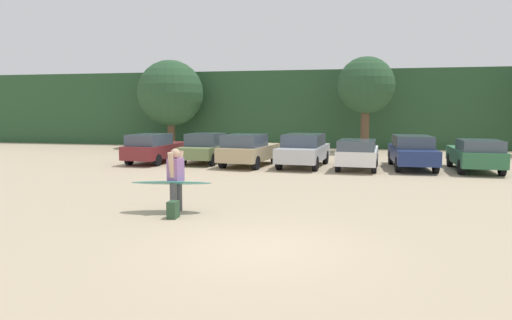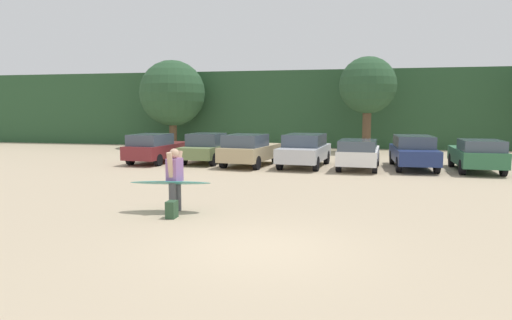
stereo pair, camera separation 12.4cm
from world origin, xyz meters
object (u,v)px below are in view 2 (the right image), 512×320
at_px(parked_car_white, 359,153).
at_px(person_adult, 175,176).
at_px(parked_car_forest_green, 477,155).
at_px(backpack_dropped, 172,210).
at_px(surfboard_teal, 170,183).
at_px(parked_car_olive_green, 207,148).
at_px(parked_car_navy, 413,151).
at_px(parked_car_silver, 305,150).
at_px(parked_car_tan, 249,150).
at_px(parked_car_maroon, 156,148).

distance_m(parked_car_white, person_adult, 11.37).
relative_size(parked_car_forest_green, person_adult, 2.52).
bearing_deg(person_adult, backpack_dropped, 111.55).
xyz_separation_m(parked_car_white, surfboard_teal, (-5.11, -10.27, 0.04)).
distance_m(parked_car_olive_green, parked_car_navy, 10.33).
bearing_deg(parked_car_silver, parked_car_forest_green, -85.55).
distance_m(parked_car_silver, parked_car_navy, 5.15).
bearing_deg(parked_car_tan, parked_car_olive_green, 78.74).
distance_m(parked_car_olive_green, backpack_dropped, 12.41).
height_order(parked_car_white, parked_car_forest_green, parked_car_forest_green).
distance_m(parked_car_white, parked_car_navy, 2.70).
xyz_separation_m(person_adult, backpack_dropped, (0.20, -0.74, -0.77)).
distance_m(parked_car_tan, person_adult, 10.39).
bearing_deg(parked_car_navy, person_adult, 144.71).
height_order(parked_car_silver, parked_car_forest_green, parked_car_silver).
relative_size(parked_car_navy, surfboard_teal, 2.08).
xyz_separation_m(parked_car_tan, parked_car_forest_green, (10.54, 0.19, -0.04)).
xyz_separation_m(parked_car_olive_green, parked_car_tan, (2.48, -0.91, 0.03)).
relative_size(parked_car_maroon, surfboard_teal, 2.00).
bearing_deg(parked_car_olive_green, backpack_dropped, -162.62).
relative_size(parked_car_maroon, person_adult, 2.64).
xyz_separation_m(parked_car_olive_green, surfboard_teal, (2.68, -11.36, 0.03)).
bearing_deg(backpack_dropped, parked_car_white, 66.29).
distance_m(parked_car_navy, person_adult, 13.44).
relative_size(parked_car_white, parked_car_navy, 0.87).
distance_m(parked_car_tan, surfboard_teal, 10.45).
distance_m(parked_car_maroon, person_adult, 12.08).
relative_size(parked_car_maroon, parked_car_white, 1.11).
bearing_deg(surfboard_teal, parked_car_white, -125.92).
distance_m(parked_car_forest_green, surfboard_teal, 14.84).
height_order(parked_car_forest_green, surfboard_teal, parked_car_forest_green).
distance_m(parked_car_silver, surfboard_teal, 11.10).
bearing_deg(parked_car_silver, parked_car_olive_green, 89.80).
height_order(parked_car_silver, backpack_dropped, parked_car_silver).
height_order(parked_car_tan, parked_car_silver, parked_car_silver).
xyz_separation_m(parked_car_white, parked_car_navy, (2.54, 0.92, 0.07)).
xyz_separation_m(parked_car_white, backpack_dropped, (-4.80, -10.94, -0.55)).
bearing_deg(parked_car_silver, person_adult, 173.15).
xyz_separation_m(parked_car_tan, parked_car_silver, (2.71, 0.37, 0.03)).
bearing_deg(parked_car_olive_green, person_adult, -162.72).
relative_size(parked_car_white, person_adult, 2.38).
xyz_separation_m(parked_car_white, parked_car_forest_green, (5.24, 0.36, 0.01)).
bearing_deg(parked_car_silver, parked_car_tan, 103.52).
distance_m(parked_car_white, surfboard_teal, 11.47).
distance_m(parked_car_maroon, parked_car_tan, 5.16).
xyz_separation_m(parked_car_tan, surfboard_teal, (0.20, -10.45, -0.01)).
bearing_deg(parked_car_navy, backpack_dropped, 147.11).
distance_m(parked_car_navy, backpack_dropped, 13.96).
bearing_deg(parked_car_silver, parked_car_white, -96.09).
bearing_deg(person_adult, parked_car_forest_green, -128.00).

